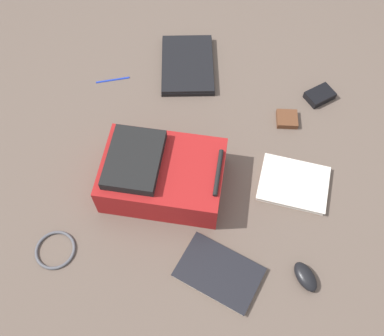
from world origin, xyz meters
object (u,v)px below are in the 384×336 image
backpack (161,174)px  laptop (188,65)px  pen_black (113,79)px  earbud_pouch (287,119)px  cable_coil (55,250)px  power_brick (320,95)px  book_red (293,184)px  computer_mouse (306,277)px  book_blue (219,273)px

backpack → laptop: 0.61m
pen_black → earbud_pouch: earbud_pouch is taller
cable_coil → power_brick: (-0.95, 0.80, 0.01)m
power_brick → earbud_pouch: bearing=-35.1°
backpack → laptop: (-0.60, -0.08, -0.06)m
cable_coil → pen_black: 0.80m
book_red → laptop: bearing=-129.7°
book_red → earbud_pouch: earbud_pouch is taller
computer_mouse → cable_coil: bearing=147.7°
computer_mouse → earbud_pouch: 0.67m
computer_mouse → power_brick: 0.80m
backpack → book_blue: size_ratio=1.53×
laptop → power_brick: size_ratio=3.38×
laptop → book_red: bearing=50.3°
cable_coil → computer_mouse: bearing=99.8°
laptop → pen_black: laptop is taller
laptop → backpack: bearing=7.3°
book_red → cable_coil: book_red is taller
book_red → power_brick: power_brick is taller
power_brick → pen_black: power_brick is taller
power_brick → pen_black: bearing=-79.9°
book_blue → backpack: bearing=-132.7°
laptop → earbud_pouch: 0.51m
backpack → book_blue: (0.27, 0.30, -0.07)m
book_blue → earbud_pouch: bearing=171.3°
power_brick → earbud_pouch: 0.20m
backpack → pen_black: 0.58m
laptop → earbud_pouch: laptop is taller
book_red → cable_coil: size_ratio=1.83×
book_red → book_blue: (0.41, -0.19, -0.00)m
laptop → book_red: 0.73m
book_red → pen_black: size_ratio=1.78×
power_brick → cable_coil: bearing=-40.0°
backpack → book_red: size_ratio=1.80×
book_blue → earbud_pouch: size_ratio=3.64×
book_red → earbud_pouch: (-0.30, -0.08, 0.00)m
book_blue → computer_mouse: 0.29m
book_red → computer_mouse: (0.34, 0.10, 0.01)m
power_brick → book_red: bearing=-4.3°
earbud_pouch → laptop: bearing=-109.2°
book_red → book_blue: 0.45m
book_red → cable_coil: bearing=-57.1°
backpack → computer_mouse: backpack is taller
book_red → earbud_pouch: 0.31m
backpack → laptop: size_ratio=1.21×
book_red → power_brick: size_ratio=2.27×
cable_coil → power_brick: size_ratio=1.24×
book_blue → power_brick: size_ratio=2.67×
cable_coil → book_red: bearing=122.9°
computer_mouse → power_brick: bearing=52.6°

